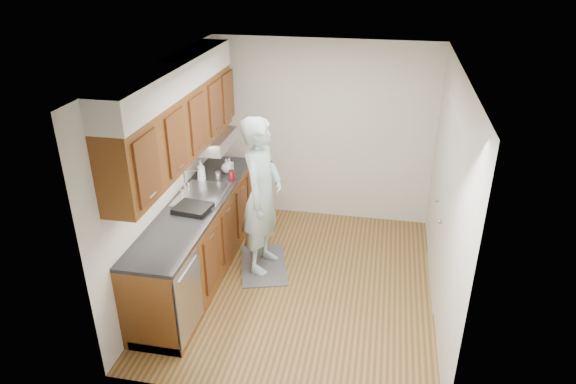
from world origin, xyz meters
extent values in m
plane|color=olive|center=(0.00, 0.00, 0.00)|extent=(3.50, 3.50, 0.00)
plane|color=white|center=(0.00, 0.00, 2.50)|extent=(3.50, 3.50, 0.00)
cube|color=silver|center=(-1.50, 0.00, 1.25)|extent=(0.02, 3.50, 2.50)
cube|color=silver|center=(1.50, 0.00, 1.25)|extent=(0.02, 3.50, 2.50)
cube|color=silver|center=(0.00, 1.75, 1.25)|extent=(3.00, 0.02, 2.50)
cube|color=brown|center=(-1.20, 0.00, 0.45)|extent=(0.60, 2.80, 0.90)
cube|color=black|center=(-1.21, 0.00, 0.92)|extent=(0.63, 2.80, 0.04)
cube|color=#B2B2B7|center=(-1.20, 0.20, 0.89)|extent=(0.48, 0.68, 0.14)
cube|color=#B2B2B7|center=(-1.20, 0.20, 0.94)|extent=(0.52, 0.72, 0.01)
cube|color=#B2B2B7|center=(-0.91, -1.10, 0.47)|extent=(0.03, 0.60, 0.80)
cube|color=brown|center=(-1.33, 0.00, 1.83)|extent=(0.33, 2.80, 0.75)
cube|color=silver|center=(-1.33, 0.00, 2.35)|extent=(0.35, 2.80, 0.30)
cube|color=#A5A5AA|center=(-1.27, 0.85, 1.37)|extent=(0.46, 0.75, 0.16)
cube|color=white|center=(1.49, 0.30, 1.02)|extent=(0.02, 1.22, 2.05)
cube|color=slate|center=(-0.50, 0.27, 0.01)|extent=(0.77, 1.02, 0.02)
imported|color=#AACCCF|center=(-0.50, 0.27, 1.08)|extent=(0.58, 0.80, 2.14)
imported|color=silver|center=(-1.33, 0.57, 1.08)|extent=(0.11, 0.11, 0.27)
imported|color=silver|center=(-1.07, 0.90, 1.03)|extent=(0.09, 0.09, 0.19)
imported|color=silver|center=(-1.10, 0.87, 1.03)|extent=(0.20, 0.20, 0.18)
cylinder|color=#A31C24|center=(-0.97, 0.65, 1.01)|extent=(0.08, 0.08, 0.13)
cylinder|color=#A5A5AA|center=(-1.13, 0.62, 1.00)|extent=(0.08, 0.08, 0.12)
cube|color=black|center=(-1.16, -0.20, 0.97)|extent=(0.41, 0.36, 0.06)
camera|label=1|loc=(0.81, -4.85, 3.57)|focal=32.00mm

